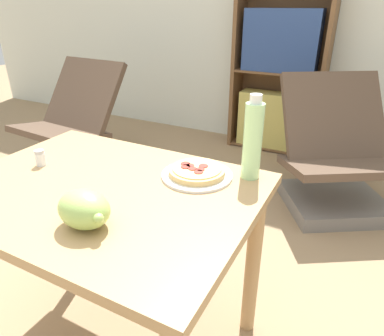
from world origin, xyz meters
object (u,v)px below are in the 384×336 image
Objects in this scene: grape_bunch at (84,209)px; drink_bottle at (253,140)px; pizza_on_plate at (197,173)px; bookshelf at (278,79)px; lounge_chair_near at (73,136)px; lounge_chair_far at (335,169)px; salt_shaker at (40,158)px.

grape_bunch is 0.55× the size of drink_bottle.
pizza_on_plate is 0.17× the size of bookshelf.
lounge_chair_near is at bearing 137.73° from grape_bunch.
lounge_chair_near is 0.59× the size of bookshelf.
lounge_chair_far is 1.17m from bookshelf.
lounge_chair_far is (2.07, 0.35, 0.00)m from lounge_chair_near.
pizza_on_plate is 2.25m from bookshelf.
lounge_chair_near is 0.87× the size of lounge_chair_far.
lounge_chair_far reaches higher than salt_shaker.
drink_bottle is at bearing -78.09° from bookshelf.
drink_bottle is 0.79m from salt_shaker.
drink_bottle is at bearing 20.32° from salt_shaker.
drink_bottle is 0.34× the size of lounge_chair_near.
lounge_chair_near and lounge_chair_far have the same top height.
bookshelf reaches higher than lounge_chair_far.
salt_shaker is 1.88m from lounge_chair_far.
drink_bottle is 2.15m from lounge_chair_near.
salt_shaker is at bearing -42.50° from lounge_chair_near.
lounge_chair_near reaches higher than pizza_on_plate.
pizza_on_plate is 0.43m from grape_bunch.
lounge_chair_far is (0.22, 1.27, -0.60)m from drink_bottle.
grape_bunch is at bearing -121.76° from drink_bottle.
salt_shaker is 1.71m from lounge_chair_near.
drink_bottle reaches higher than grape_bunch.
salt_shaker is at bearing -159.68° from drink_bottle.
lounge_chair_near is at bearing 149.32° from pizza_on_plate.
lounge_chair_near is 1.90m from bookshelf.
grape_bunch is 0.16× the size of lounge_chair_far.
grape_bunch is 0.58m from drink_bottle.
lounge_chair_far is at bearing 74.14° from pizza_on_plate.
drink_bottle is at bearing -22.08° from lounge_chair_near.
drink_bottle reaches higher than lounge_chair_near.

